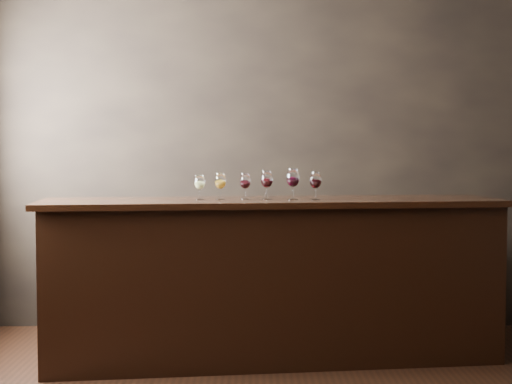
{
  "coord_description": "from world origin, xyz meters",
  "views": [
    {
      "loc": [
        -0.24,
        -3.56,
        1.43
      ],
      "look_at": [
        -0.22,
        1.31,
        1.16
      ],
      "focal_mm": 50.0,
      "sensor_mm": 36.0,
      "label": 1
    }
  ],
  "objects_px": {
    "bar_counter": "(273,282)",
    "glass_red_a": "(245,182)",
    "glass_white": "(200,183)",
    "back_bar_shelf": "(302,283)",
    "glass_red_d": "(316,181)",
    "glass_amber": "(220,182)",
    "glass_red_b": "(267,180)",
    "glass_red_c": "(293,179)"
  },
  "relations": [
    {
      "from": "glass_red_d",
      "to": "glass_amber",
      "type": "bearing_deg",
      "value": 177.46
    },
    {
      "from": "glass_red_d",
      "to": "glass_red_b",
      "type": "bearing_deg",
      "value": 172.1
    },
    {
      "from": "bar_counter",
      "to": "glass_amber",
      "type": "distance_m",
      "value": 0.79
    },
    {
      "from": "back_bar_shelf",
      "to": "glass_red_c",
      "type": "xyz_separation_m",
      "value": [
        -0.11,
        -0.75,
        0.86
      ]
    },
    {
      "from": "bar_counter",
      "to": "glass_red_a",
      "type": "xyz_separation_m",
      "value": [
        -0.19,
        0.01,
        0.7
      ]
    },
    {
      "from": "bar_counter",
      "to": "glass_red_c",
      "type": "relative_size",
      "value": 14.35
    },
    {
      "from": "back_bar_shelf",
      "to": "bar_counter",
      "type": "bearing_deg",
      "value": -108.81
    },
    {
      "from": "glass_white",
      "to": "glass_red_c",
      "type": "distance_m",
      "value": 0.64
    },
    {
      "from": "glass_red_c",
      "to": "glass_red_d",
      "type": "bearing_deg",
      "value": -6.14
    },
    {
      "from": "glass_white",
      "to": "glass_red_a",
      "type": "relative_size",
      "value": 0.96
    },
    {
      "from": "glass_white",
      "to": "glass_amber",
      "type": "distance_m",
      "value": 0.14
    },
    {
      "from": "glass_red_b",
      "to": "glass_red_c",
      "type": "relative_size",
      "value": 0.92
    },
    {
      "from": "bar_counter",
      "to": "glass_red_d",
      "type": "relative_size",
      "value": 16.04
    },
    {
      "from": "glass_amber",
      "to": "glass_red_b",
      "type": "height_order",
      "value": "glass_red_b"
    },
    {
      "from": "glass_white",
      "to": "glass_red_c",
      "type": "bearing_deg",
      "value": 0.76
    },
    {
      "from": "glass_amber",
      "to": "glass_red_d",
      "type": "bearing_deg",
      "value": -2.54
    },
    {
      "from": "bar_counter",
      "to": "glass_white",
      "type": "bearing_deg",
      "value": 176.87
    },
    {
      "from": "back_bar_shelf",
      "to": "glass_red_a",
      "type": "height_order",
      "value": "glass_red_a"
    },
    {
      "from": "back_bar_shelf",
      "to": "glass_red_b",
      "type": "xyz_separation_m",
      "value": [
        -0.29,
        -0.72,
        0.84
      ]
    },
    {
      "from": "glass_red_a",
      "to": "glass_red_d",
      "type": "relative_size",
      "value": 0.94
    },
    {
      "from": "glass_red_b",
      "to": "glass_white",
      "type": "bearing_deg",
      "value": -175.28
    },
    {
      "from": "glass_white",
      "to": "back_bar_shelf",
      "type": "bearing_deg",
      "value": 45.18
    },
    {
      "from": "glass_red_b",
      "to": "bar_counter",
      "type": "bearing_deg",
      "value": -7.65
    },
    {
      "from": "glass_white",
      "to": "glass_red_d",
      "type": "relative_size",
      "value": 0.91
    },
    {
      "from": "bar_counter",
      "to": "glass_red_c",
      "type": "distance_m",
      "value": 0.73
    },
    {
      "from": "glass_red_a",
      "to": "glass_red_c",
      "type": "height_order",
      "value": "glass_red_c"
    },
    {
      "from": "glass_white",
      "to": "glass_red_c",
      "type": "relative_size",
      "value": 0.81
    },
    {
      "from": "back_bar_shelf",
      "to": "glass_amber",
      "type": "bearing_deg",
      "value": -129.75
    },
    {
      "from": "back_bar_shelf",
      "to": "glass_red_c",
      "type": "distance_m",
      "value": 1.14
    },
    {
      "from": "glass_white",
      "to": "glass_red_b",
      "type": "relative_size",
      "value": 0.88
    },
    {
      "from": "back_bar_shelf",
      "to": "glass_red_a",
      "type": "distance_m",
      "value": 1.18
    },
    {
      "from": "glass_white",
      "to": "glass_amber",
      "type": "height_order",
      "value": "glass_amber"
    },
    {
      "from": "back_bar_shelf",
      "to": "glass_amber",
      "type": "relative_size",
      "value": 12.19
    },
    {
      "from": "glass_amber",
      "to": "bar_counter",
      "type": "bearing_deg",
      "value": 1.71
    },
    {
      "from": "glass_amber",
      "to": "glass_red_b",
      "type": "relative_size",
      "value": 0.93
    },
    {
      "from": "glass_amber",
      "to": "glass_red_c",
      "type": "height_order",
      "value": "glass_red_c"
    },
    {
      "from": "glass_red_a",
      "to": "glass_red_d",
      "type": "bearing_deg",
      "value": -6.5
    },
    {
      "from": "glass_amber",
      "to": "glass_red_b",
      "type": "xyz_separation_m",
      "value": [
        0.32,
        0.02,
        0.01
      ]
    },
    {
      "from": "glass_red_d",
      "to": "glass_white",
      "type": "bearing_deg",
      "value": 179.41
    },
    {
      "from": "glass_red_b",
      "to": "glass_red_c",
      "type": "xyz_separation_m",
      "value": [
        0.18,
        -0.03,
        0.01
      ]
    },
    {
      "from": "glass_white",
      "to": "glass_red_c",
      "type": "xyz_separation_m",
      "value": [
        0.64,
        0.01,
        0.03
      ]
    },
    {
      "from": "back_bar_shelf",
      "to": "glass_red_a",
      "type": "relative_size",
      "value": 12.39
    }
  ]
}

